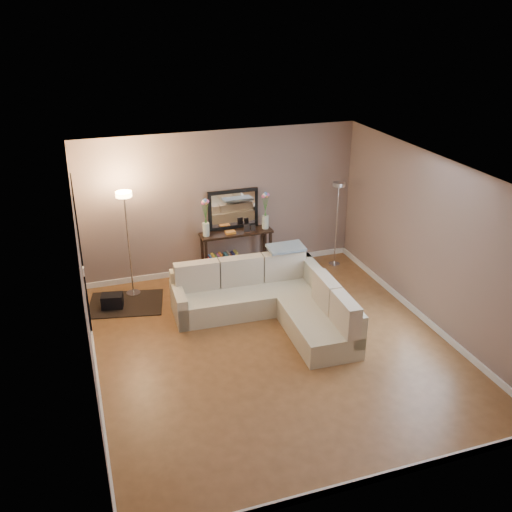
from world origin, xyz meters
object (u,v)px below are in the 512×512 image
object	(u,v)px
floor_lamp_lit	(127,223)
console_table	(232,250)
floor_lamp_unlit	(338,208)
sectional_sofa	(272,299)

from	to	relation	value
floor_lamp_lit	console_table	bearing A→B (deg)	7.77
console_table	floor_lamp_lit	distance (m)	2.04
console_table	floor_lamp_unlit	bearing A→B (deg)	-7.84
sectional_sofa	console_table	bearing A→B (deg)	94.92
sectional_sofa	floor_lamp_lit	xyz separation A→B (m)	(-1.99, 1.47, 0.98)
floor_lamp_unlit	floor_lamp_lit	bearing A→B (deg)	179.78
console_table	floor_lamp_lit	bearing A→B (deg)	-172.23
floor_lamp_lit	floor_lamp_unlit	world-z (taller)	floor_lamp_lit
floor_lamp_lit	floor_lamp_unlit	xyz separation A→B (m)	(3.78, -0.01, -0.14)
floor_lamp_unlit	sectional_sofa	bearing A→B (deg)	-140.73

